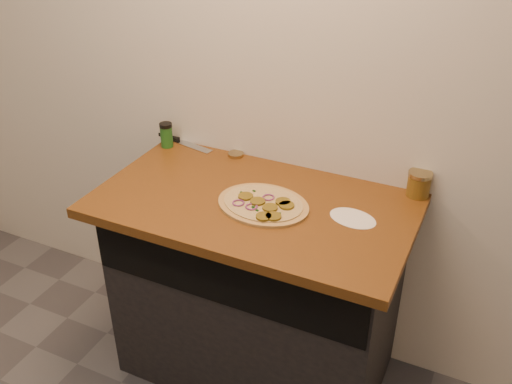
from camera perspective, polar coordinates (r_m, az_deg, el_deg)
The scene contains 8 objects.
cabinet at distance 2.45m, azimuth 0.12°, elevation -9.93°, with size 1.10×0.60×0.86m, color black.
countertop at distance 2.16m, azimuth -0.21°, elevation -1.27°, with size 1.20×0.70×0.04m, color brown.
pizza at distance 2.11m, azimuth 0.75°, elevation -1.23°, with size 0.39×0.39×0.02m.
chefs_knife at distance 2.62m, azimuth -7.63°, elevation 5.08°, with size 0.31×0.09×0.02m.
mason_jar_lid at distance 2.47m, azimuth -2.03°, elevation 3.77°, with size 0.07×0.07×0.01m, color #9B875A.
salsa_jar at distance 2.24m, azimuth 15.99°, elevation 0.80°, with size 0.09×0.09×0.10m.
spice_shaker at distance 2.56m, azimuth -8.95°, elevation 5.66°, with size 0.06×0.06×0.11m.
flour_spill at distance 2.07m, azimuth 9.65°, elevation -2.60°, with size 0.18×0.18×0.00m, color silver.
Camera 1 is at (0.79, -0.24, 2.02)m, focal length 40.00 mm.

